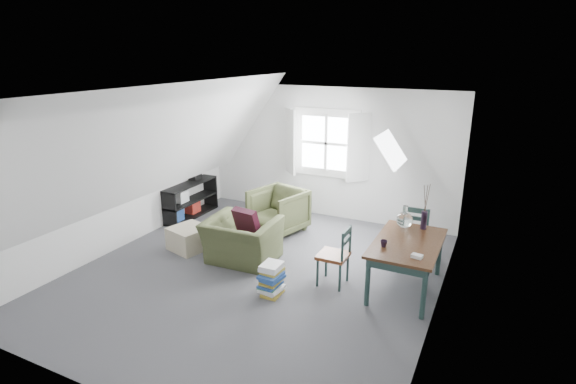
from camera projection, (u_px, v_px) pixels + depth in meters
The scene contains 24 objects.
floor at pixel (257, 273), 6.59m from camera, with size 5.50×5.50×0.00m, color #47474C.
ceiling at pixel (253, 100), 5.84m from camera, with size 5.50×5.50×0.00m, color white.
wall_back at pixel (327, 153), 8.57m from camera, with size 5.00×5.00×0.00m, color silver.
wall_front at pixel (94, 278), 3.85m from camera, with size 5.00×5.00×0.00m, color silver.
wall_left at pixel (121, 172), 7.25m from camera, with size 5.50×5.50×0.00m, color silver.
wall_right at pixel (443, 220), 5.17m from camera, with size 5.50×5.50×0.00m, color silver.
slope_left at pixel (164, 145), 6.70m from camera, with size 5.50×5.50×0.00m, color white.
slope_right at pixel (365, 167), 5.41m from camera, with size 5.50×5.50×0.00m, color white.
dormer_window at pixel (326, 144), 8.45m from camera, with size 1.71×0.35×1.30m.
skylight at pixel (391, 150), 6.53m from camera, with size 0.55×0.75×0.04m, color white.
armchair_near at pixel (243, 261), 6.98m from camera, with size 1.05×0.92×0.68m, color #3B4124.
armchair_far at pixel (278, 231), 8.13m from camera, with size 0.84×0.86×0.79m, color #3B4124.
throw_pillow at pixel (246, 221), 6.93m from camera, with size 0.42×0.12×0.42m, color #340E1C.
ottoman at pixel (189, 238), 7.35m from camera, with size 0.56×0.56×0.37m, color tan.
dining_table at pixel (407, 248), 5.97m from camera, with size 0.84×1.40×0.70m.
demijohn at pixel (405, 219), 6.35m from camera, with size 0.23×0.23×0.33m.
vase_twigs at pixel (424, 219), 6.33m from camera, with size 0.08×0.09×0.66m.
cup at pixel (384, 247), 5.79m from camera, with size 0.09×0.09×0.09m, color black.
paper_box at pixel (417, 256), 5.47m from camera, with size 0.13×0.09×0.04m, color white.
dining_chair_far at pixel (417, 230), 6.98m from camera, with size 0.41×0.41×0.87m.
dining_chair_near at pixel (336, 255), 6.15m from camera, with size 0.40×0.40×0.85m.
media_shelf at pixel (187, 202), 8.77m from camera, with size 0.44×1.33×0.68m.
electronics_box at pixel (195, 176), 8.88m from camera, with size 0.17×0.24×0.19m, color black.
magazine_stack at pixel (272, 279), 5.96m from camera, with size 0.32×0.39×0.43m.
Camera 1 is at (3.01, -5.13, 3.11)m, focal length 28.00 mm.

